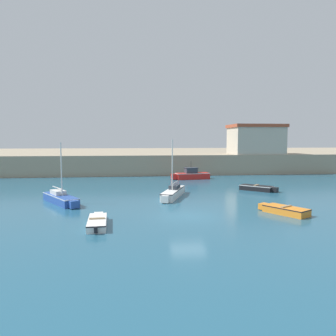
{
  "coord_description": "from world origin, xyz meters",
  "views": [
    {
      "loc": [
        -3.99,
        -22.62,
        5.45
      ],
      "look_at": [
        0.37,
        16.32,
        2.0
      ],
      "focal_mm": 35.0,
      "sensor_mm": 36.0,
      "label": 1
    }
  ],
  "objects_px": {
    "dinghy_black_1": "(258,188)",
    "dinghy_orange_4": "(284,210)",
    "motorboat_red_2": "(191,175)",
    "dinghy_white_0": "(97,222)",
    "sailboat_white_5": "(173,192)",
    "harbor_shed_near_wharf": "(256,139)",
    "sailboat_blue_3": "(61,198)"
  },
  "relations": [
    {
      "from": "sailboat_blue_3",
      "to": "dinghy_orange_4",
      "type": "height_order",
      "value": "sailboat_blue_3"
    },
    {
      "from": "dinghy_black_1",
      "to": "motorboat_red_2",
      "type": "bearing_deg",
      "value": 115.43
    },
    {
      "from": "dinghy_black_1",
      "to": "sailboat_blue_3",
      "type": "distance_m",
      "value": 19.91
    },
    {
      "from": "dinghy_black_1",
      "to": "motorboat_red_2",
      "type": "height_order",
      "value": "motorboat_red_2"
    },
    {
      "from": "motorboat_red_2",
      "to": "dinghy_orange_4",
      "type": "height_order",
      "value": "motorboat_red_2"
    },
    {
      "from": "motorboat_red_2",
      "to": "sailboat_white_5",
      "type": "relative_size",
      "value": 0.87
    },
    {
      "from": "dinghy_black_1",
      "to": "sailboat_white_5",
      "type": "bearing_deg",
      "value": -162.94
    },
    {
      "from": "motorboat_red_2",
      "to": "harbor_shed_near_wharf",
      "type": "height_order",
      "value": "harbor_shed_near_wharf"
    },
    {
      "from": "sailboat_white_5",
      "to": "harbor_shed_near_wharf",
      "type": "xyz_separation_m",
      "value": [
        16.11,
        20.88,
        5.01
      ]
    },
    {
      "from": "motorboat_red_2",
      "to": "sailboat_white_5",
      "type": "height_order",
      "value": "sailboat_white_5"
    },
    {
      "from": "dinghy_black_1",
      "to": "harbor_shed_near_wharf",
      "type": "height_order",
      "value": "harbor_shed_near_wharf"
    },
    {
      "from": "dinghy_orange_4",
      "to": "sailboat_white_5",
      "type": "bearing_deg",
      "value": 132.93
    },
    {
      "from": "dinghy_orange_4",
      "to": "sailboat_blue_3",
      "type": "bearing_deg",
      "value": 160.97
    },
    {
      "from": "dinghy_black_1",
      "to": "harbor_shed_near_wharf",
      "type": "relative_size",
      "value": 0.43
    },
    {
      "from": "dinghy_black_1",
      "to": "sailboat_blue_3",
      "type": "xyz_separation_m",
      "value": [
        -19.33,
        -4.75,
        0.14
      ]
    },
    {
      "from": "dinghy_white_0",
      "to": "sailboat_blue_3",
      "type": "relative_size",
      "value": 0.78
    },
    {
      "from": "sailboat_blue_3",
      "to": "dinghy_orange_4",
      "type": "xyz_separation_m",
      "value": [
        17.14,
        -5.91,
        -0.15
      ]
    },
    {
      "from": "motorboat_red_2",
      "to": "harbor_shed_near_wharf",
      "type": "xyz_separation_m",
      "value": [
        11.84,
        7.16,
        4.89
      ]
    },
    {
      "from": "sailboat_blue_3",
      "to": "harbor_shed_near_wharf",
      "type": "relative_size",
      "value": 0.66
    },
    {
      "from": "motorboat_red_2",
      "to": "sailboat_white_5",
      "type": "distance_m",
      "value": 14.37
    },
    {
      "from": "dinghy_black_1",
      "to": "sailboat_white_5",
      "type": "height_order",
      "value": "sailboat_white_5"
    },
    {
      "from": "dinghy_black_1",
      "to": "motorboat_red_2",
      "type": "relative_size",
      "value": 0.66
    },
    {
      "from": "motorboat_red_2",
      "to": "sailboat_blue_3",
      "type": "distance_m",
      "value": 21.07
    },
    {
      "from": "dinghy_black_1",
      "to": "dinghy_white_0",
      "type": "bearing_deg",
      "value": -141.04
    },
    {
      "from": "sailboat_blue_3",
      "to": "dinghy_orange_4",
      "type": "relative_size",
      "value": 1.44
    },
    {
      "from": "harbor_shed_near_wharf",
      "to": "dinghy_black_1",
      "type": "bearing_deg",
      "value": -110.4
    },
    {
      "from": "sailboat_white_5",
      "to": "harbor_shed_near_wharf",
      "type": "distance_m",
      "value": 26.85
    },
    {
      "from": "harbor_shed_near_wharf",
      "to": "dinghy_orange_4",
      "type": "bearing_deg",
      "value": -107.23
    },
    {
      "from": "dinghy_black_1",
      "to": "dinghy_orange_4",
      "type": "bearing_deg",
      "value": -101.63
    },
    {
      "from": "dinghy_white_0",
      "to": "sailboat_white_5",
      "type": "xyz_separation_m",
      "value": [
        6.06,
        9.63,
        0.2
      ]
    },
    {
      "from": "dinghy_white_0",
      "to": "harbor_shed_near_wharf",
      "type": "xyz_separation_m",
      "value": [
        22.18,
        30.51,
        5.21
      ]
    },
    {
      "from": "sailboat_blue_3",
      "to": "harbor_shed_near_wharf",
      "type": "distance_m",
      "value": 34.92
    }
  ]
}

